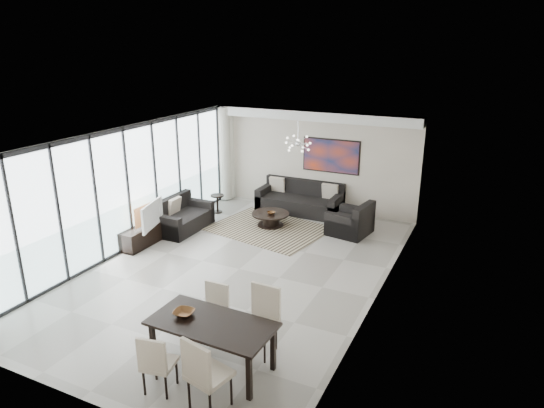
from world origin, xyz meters
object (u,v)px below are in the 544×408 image
Objects in this scene: tv_console at (146,234)px; coffee_table at (271,218)px; dining_table at (212,327)px; sofa_main at (300,202)px; television at (148,215)px.

coffee_table is at bearing 47.14° from tv_console.
tv_console is 0.80× the size of dining_table.
tv_console is (-2.51, -3.80, -0.06)m from sofa_main.
tv_console is 0.58m from television.
dining_table reaches higher than tv_console.
tv_console is (-2.23, -2.40, 0.04)m from coffee_table.
dining_table is (1.54, -7.18, 0.40)m from sofa_main.
sofa_main is 1.61× the size of tv_console.
sofa_main is 4.55m from television.
sofa_main is at bearing 78.50° from coffee_table.
coffee_table is 3.27m from television.
sofa_main is at bearing -45.97° from television.
coffee_table is at bearing 107.51° from dining_table.
sofa_main is 7.35m from dining_table.
tv_console is 1.39× the size of television.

